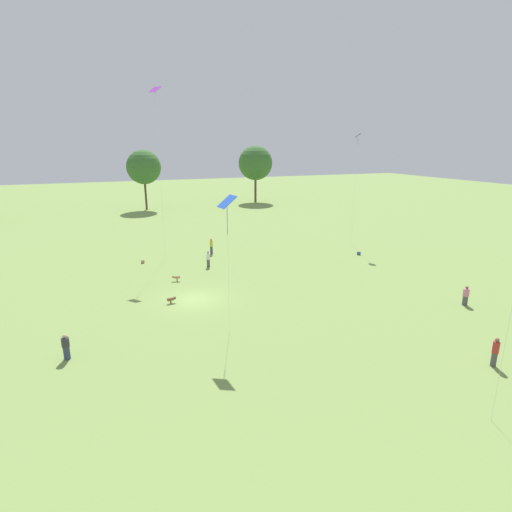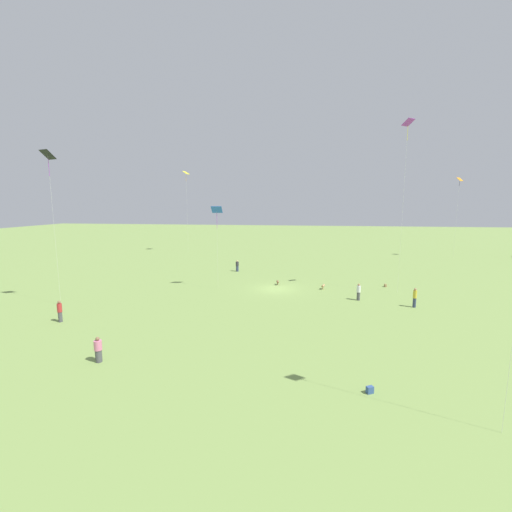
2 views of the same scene
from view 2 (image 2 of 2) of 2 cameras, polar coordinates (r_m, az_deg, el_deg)
name	(u,v)px [view 2 (image 2 of 2)]	position (r m, az deg, el deg)	size (l,w,h in m)	color
ground_plane	(277,289)	(39.91, 3.48, -5.49)	(240.00, 240.00, 0.00)	#7A994C
person_0	(237,266)	(49.94, -3.14, -1.67)	(0.48, 0.48, 1.65)	#333D5B
person_1	(98,350)	(24.06, -24.81, -14.01)	(0.64, 0.64, 1.63)	#4C4C51
person_2	(415,298)	(35.98, 24.94, -6.31)	(0.36, 0.36, 1.88)	#333D5B
person_3	(60,311)	(33.07, -29.89, -8.00)	(0.47, 0.47, 1.82)	#4C4C51
person_4	(359,292)	(36.57, 16.72, -5.76)	(0.44, 0.44, 1.74)	#4C4C51
kite_1	(460,183)	(71.33, 30.81, 10.45)	(1.17, 1.21, 14.39)	orange
kite_3	(217,212)	(39.10, -6.55, 7.35)	(1.06, 1.29, 9.50)	blue
kite_4	(186,175)	(70.58, -11.58, 13.02)	(1.38, 1.26, 16.18)	yellow
kite_5	(48,160)	(37.67, -31.34, 13.57)	(1.22, 1.40, 14.61)	black
kite_6	(408,131)	(40.82, 23.97, 18.57)	(1.34, 1.37, 18.40)	purple
dog_0	(278,282)	(41.77, 3.63, -4.34)	(0.76, 0.36, 0.53)	brown
dog_1	(323,286)	(40.32, 11.13, -4.91)	(0.79, 0.44, 0.56)	tan
picnic_bag_0	(385,285)	(43.56, 20.76, -4.60)	(0.38, 0.29, 0.35)	#A58459
picnic_bag_1	(370,390)	(19.95, 18.44, -20.40)	(0.37, 0.42, 0.37)	#33518C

